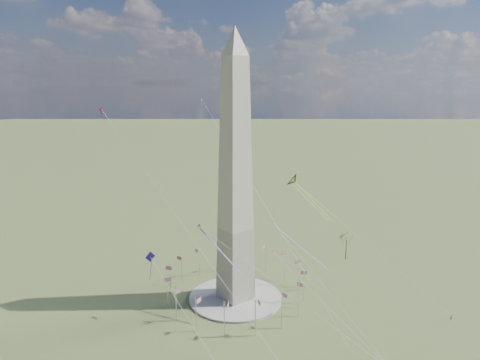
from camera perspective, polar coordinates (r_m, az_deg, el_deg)
ground at (r=172.27m, az=-0.59°, el=-15.53°), size 2000.00×2000.00×0.00m
plaza at (r=172.09m, az=-0.59°, el=-15.41°), size 36.00×36.00×0.80m
washington_monument at (r=155.39m, az=-0.63°, el=0.24°), size 15.56×15.56×100.00m
flagpole_ring at (r=168.95m, az=-0.60°, el=-13.35°), size 54.40×54.40×13.00m
tree_near at (r=208.68m, az=14.03°, el=-7.55°), size 8.46×8.46×14.80m
person_east at (r=175.12m, az=26.32°, el=-16.10°), size 0.74×0.51×1.95m
kite_delta_black at (r=185.83m, az=7.33°, el=-0.33°), size 8.98×21.49×17.53m
kite_diamond_purple at (r=154.19m, az=-11.87°, el=-10.33°), size 2.57×3.58×10.88m
kite_streamer_left at (r=163.42m, az=6.90°, el=-7.81°), size 10.68×21.16×15.58m
kite_streamer_mid at (r=152.92m, az=-3.59°, el=-8.31°), size 5.78×19.59×13.64m
kite_streamer_right at (r=178.05m, az=6.62°, el=-10.91°), size 16.55×13.85×13.99m
kite_small_red at (r=171.71m, az=-18.04°, el=8.88°), size 1.58×2.30×4.81m
kite_small_white at (r=198.40m, az=-5.14°, el=10.57°), size 1.33×1.95×4.10m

